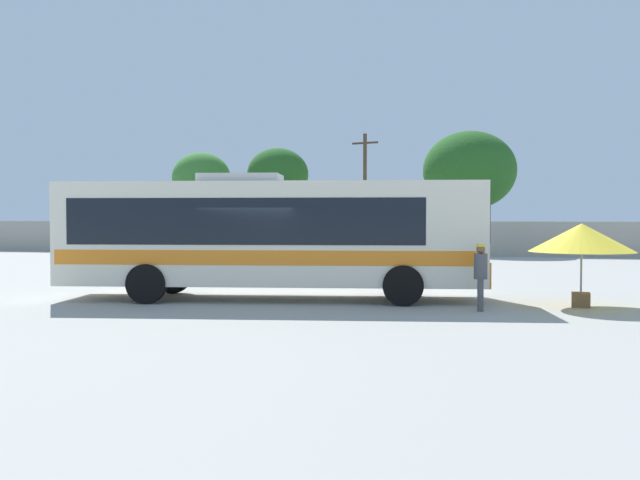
# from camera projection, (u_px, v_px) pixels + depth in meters

# --- Properties ---
(ground_plane) EXTENTS (300.00, 300.00, 0.00)m
(ground_plane) POSITION_uv_depth(u_px,v_px,m) (330.00, 272.00, 28.49)
(ground_plane) COLOR #A3A099
(perimeter_wall) EXTENTS (80.00, 0.30, 2.03)m
(perimeter_wall) POSITION_uv_depth(u_px,v_px,m) (374.00, 238.00, 41.49)
(perimeter_wall) COLOR #9E998C
(perimeter_wall) RESTS_ON ground_plane
(coach_bus_cream_orange) EXTENTS (11.67, 4.16, 3.43)m
(coach_bus_cream_orange) POSITION_uv_depth(u_px,v_px,m) (267.00, 232.00, 18.90)
(coach_bus_cream_orange) COLOR silver
(coach_bus_cream_orange) RESTS_ON ground_plane
(attendant_by_bus_door) EXTENTS (0.34, 0.34, 1.61)m
(attendant_by_bus_door) POSITION_uv_depth(u_px,v_px,m) (481.00, 273.00, 16.49)
(attendant_by_bus_door) COLOR #4C4C51
(attendant_by_bus_door) RESTS_ON ground_plane
(vendor_umbrella_near_gate_yellow) EXTENTS (2.59, 2.59, 2.10)m
(vendor_umbrella_near_gate_yellow) POSITION_uv_depth(u_px,v_px,m) (582.00, 239.00, 17.22)
(vendor_umbrella_near_gate_yellow) COLOR gray
(vendor_umbrella_near_gate_yellow) RESTS_ON ground_plane
(parked_car_leftmost_dark_blue) EXTENTS (4.62, 2.26, 1.49)m
(parked_car_leftmost_dark_blue) POSITION_uv_depth(u_px,v_px,m) (130.00, 242.00, 41.03)
(parked_car_leftmost_dark_blue) COLOR navy
(parked_car_leftmost_dark_blue) RESTS_ON ground_plane
(parked_car_second_black) EXTENTS (4.30, 2.26, 1.48)m
(parked_car_second_black) POSITION_uv_depth(u_px,v_px,m) (235.00, 243.00, 39.69)
(parked_car_second_black) COLOR black
(parked_car_second_black) RESTS_ON ground_plane
(parked_car_third_white) EXTENTS (4.50, 2.17, 1.44)m
(parked_car_third_white) POSITION_uv_depth(u_px,v_px,m) (328.00, 244.00, 38.05)
(parked_car_third_white) COLOR silver
(parked_car_third_white) RESTS_ON ground_plane
(utility_pole_near) EXTENTS (1.76, 0.61, 7.70)m
(utility_pole_near) POSITION_uv_depth(u_px,v_px,m) (365.00, 190.00, 44.71)
(utility_pole_near) COLOR #4C3823
(utility_pole_near) RESTS_ON ground_plane
(roadside_tree_left) EXTENTS (3.93, 3.93, 6.67)m
(roadside_tree_left) POSITION_uv_depth(u_px,v_px,m) (201.00, 178.00, 46.65)
(roadside_tree_left) COLOR brown
(roadside_tree_left) RESTS_ON ground_plane
(roadside_tree_midleft) EXTENTS (3.99, 3.99, 6.79)m
(roadside_tree_midleft) POSITION_uv_depth(u_px,v_px,m) (278.00, 174.00, 44.84)
(roadside_tree_midleft) COLOR brown
(roadside_tree_midleft) RESTS_ON ground_plane
(roadside_tree_midright) EXTENTS (5.83, 5.83, 7.71)m
(roadside_tree_midright) POSITION_uv_depth(u_px,v_px,m) (469.00, 171.00, 43.35)
(roadside_tree_midright) COLOR brown
(roadside_tree_midright) RESTS_ON ground_plane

